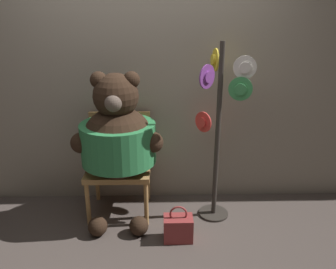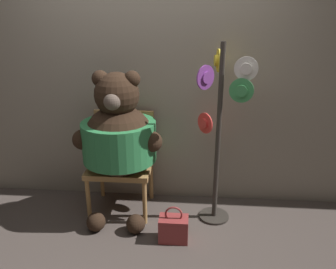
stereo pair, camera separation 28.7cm
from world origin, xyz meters
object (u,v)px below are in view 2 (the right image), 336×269
object	(u,v)px
chair	(122,157)
teddy_bear	(119,136)
handbag_on_ground	(174,228)
hat_display_rack	(220,127)

from	to	relation	value
chair	teddy_bear	xyz separation A→B (m)	(0.02, -0.17, 0.27)
handbag_on_ground	chair	bearing A→B (deg)	135.39
hat_display_rack	handbag_on_ground	distance (m)	0.95
chair	hat_display_rack	distance (m)	0.99
chair	hat_display_rack	size ratio (longest dim) A/B	0.58
chair	teddy_bear	size ratio (longest dim) A/B	0.68
chair	handbag_on_ground	xyz separation A→B (m)	(0.54, -0.53, -0.40)
teddy_bear	chair	bearing A→B (deg)	96.66
chair	handbag_on_ground	distance (m)	0.85
hat_display_rack	handbag_on_ground	xyz separation A→B (m)	(-0.37, -0.39, -0.78)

